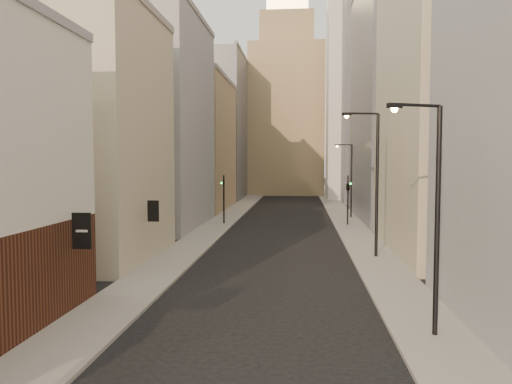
% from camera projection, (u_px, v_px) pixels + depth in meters
% --- Properties ---
extents(sidewalk_left, '(3.00, 140.00, 0.15)m').
position_uv_depth(sidewalk_left, '(234.00, 212.00, 61.35)').
color(sidewalk_left, gray).
rests_on(sidewalk_left, ground).
extents(sidewalk_right, '(3.00, 140.00, 0.15)m').
position_uv_depth(sidewalk_right, '(340.00, 213.00, 60.21)').
color(sidewalk_right, gray).
rests_on(sidewalk_right, ground).
extents(left_bldg_beige, '(8.00, 12.00, 16.00)m').
position_uv_depth(left_bldg_beige, '(91.00, 137.00, 32.51)').
color(left_bldg_beige, '#B1A78B').
rests_on(left_bldg_beige, ground).
extents(left_bldg_grey, '(8.00, 16.00, 20.00)m').
position_uv_depth(left_bldg_grey, '(159.00, 124.00, 48.28)').
color(left_bldg_grey, gray).
rests_on(left_bldg_grey, ground).
extents(left_bldg_tan, '(8.00, 18.00, 17.00)m').
position_uv_depth(left_bldg_tan, '(198.00, 145.00, 66.27)').
color(left_bldg_tan, '#9F8560').
rests_on(left_bldg_tan, ground).
extents(left_bldg_wingrid, '(8.00, 20.00, 24.00)m').
position_uv_depth(left_bldg_wingrid, '(221.00, 128.00, 85.93)').
color(left_bldg_wingrid, gray).
rests_on(left_bldg_wingrid, ground).
extents(right_bldg_beige, '(8.00, 16.00, 20.00)m').
position_uv_depth(right_bldg_beige, '(452.00, 109.00, 34.24)').
color(right_bldg_beige, '#B1A78B').
rests_on(right_bldg_beige, ground).
extents(right_bldg_wingrid, '(8.00, 20.00, 26.00)m').
position_uv_depth(right_bldg_wingrid, '(397.00, 100.00, 53.93)').
color(right_bldg_wingrid, gray).
rests_on(right_bldg_wingrid, ground).
extents(highrise, '(21.00, 23.00, 51.20)m').
position_uv_depth(highrise, '(403.00, 41.00, 80.43)').
color(highrise, gray).
rests_on(highrise, ground).
extents(clock_tower, '(14.00, 14.00, 44.90)m').
position_uv_depth(clock_tower, '(287.00, 103.00, 96.53)').
color(clock_tower, '#9F8560').
rests_on(clock_tower, ground).
extents(white_tower, '(8.00, 8.00, 41.50)m').
position_uv_depth(white_tower, '(352.00, 86.00, 81.59)').
color(white_tower, silver).
rests_on(white_tower, ground).
extents(streetlamp_near, '(2.08, 1.03, 8.46)m').
position_uv_depth(streetlamp_near, '(433.00, 207.00, 17.81)').
color(streetlamp_near, black).
rests_on(streetlamp_near, ground).
extents(streetlamp_mid, '(2.48, 0.75, 9.58)m').
position_uv_depth(streetlamp_mid, '(373.00, 176.00, 32.62)').
color(streetlamp_mid, black).
rests_on(streetlamp_mid, ground).
extents(streetlamp_far, '(2.03, 1.00, 8.25)m').
position_uv_depth(streetlamp_far, '(350.00, 176.00, 55.28)').
color(streetlamp_far, black).
rests_on(streetlamp_far, ground).
extents(traffic_light_left, '(0.61, 0.56, 5.00)m').
position_uv_depth(traffic_light_left, '(224.00, 189.00, 50.07)').
color(traffic_light_left, black).
rests_on(traffic_light_left, ground).
extents(traffic_light_right, '(0.64, 0.63, 5.00)m').
position_uv_depth(traffic_light_right, '(348.00, 187.00, 48.97)').
color(traffic_light_right, black).
rests_on(traffic_light_right, ground).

